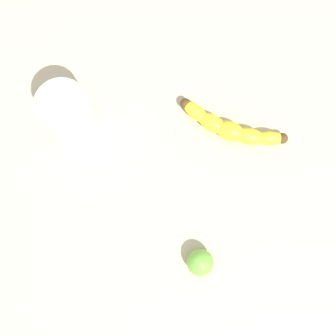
# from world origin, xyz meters

# --- Properties ---
(wooden_tabletop) EXTENTS (1.20, 1.20, 0.03)m
(wooden_tabletop) POSITION_xyz_m (0.00, 0.00, 0.01)
(wooden_tabletop) COLOR beige
(wooden_tabletop) RESTS_ON ground
(banana) EXTENTS (0.06, 0.20, 0.03)m
(banana) POSITION_xyz_m (0.16, -0.11, 0.05)
(banana) COLOR yellow
(banana) RESTS_ON wooden_tabletop
(smoothie_glass) EXTENTS (0.08, 0.08, 0.12)m
(smoothie_glass) POSITION_xyz_m (0.05, 0.15, 0.09)
(smoothie_glass) COLOR silver
(smoothie_glass) RESTS_ON wooden_tabletop
(lime_fruit) EXTENTS (0.05, 0.05, 0.05)m
(lime_fruit) POSITION_xyz_m (-0.08, -0.15, 0.05)
(lime_fruit) COLOR #75C142
(lime_fruit) RESTS_ON wooden_tabletop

